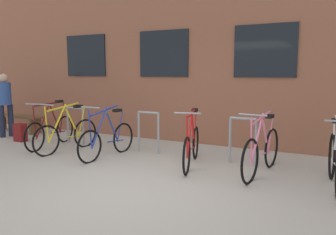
% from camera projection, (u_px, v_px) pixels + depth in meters
% --- Properties ---
extents(ground_plane, '(42.00, 42.00, 0.00)m').
position_uv_depth(ground_plane, '(137.00, 186.00, 5.00)').
color(ground_plane, '#B2ADA0').
extents(storefront_building, '(28.00, 5.25, 6.43)m').
position_uv_depth(storefront_building, '(241.00, 19.00, 9.70)').
color(storefront_building, brown).
rests_on(storefront_building, ground).
extents(bike_rack, '(6.53, 0.05, 0.88)m').
position_uv_depth(bike_rack, '(192.00, 132.00, 6.57)').
color(bike_rack, gray).
rests_on(bike_rack, ground).
extents(bicycle_blue, '(0.44, 1.65, 1.08)m').
position_uv_depth(bicycle_blue, '(107.00, 139.00, 6.67)').
color(bicycle_blue, black).
rests_on(bicycle_blue, ground).
extents(bicycle_red, '(0.57, 1.70, 1.05)m').
position_uv_depth(bicycle_red, '(192.00, 145.00, 6.06)').
color(bicycle_red, black).
rests_on(bicycle_red, ground).
extents(bicycle_pink, '(0.44, 1.79, 1.08)m').
position_uv_depth(bicycle_pink, '(262.00, 151.00, 5.54)').
color(bicycle_pink, black).
rests_on(bicycle_pink, ground).
extents(bicycle_white, '(0.44, 1.79, 1.09)m').
position_uv_depth(bicycle_white, '(336.00, 162.00, 4.85)').
color(bicycle_white, black).
rests_on(bicycle_white, ground).
extents(bicycle_yellow, '(0.44, 1.68, 1.07)m').
position_uv_depth(bicycle_yellow, '(67.00, 134.00, 7.18)').
color(bicycle_yellow, black).
rests_on(bicycle_yellow, ground).
extents(bicycle_maroon, '(0.46, 1.73, 1.06)m').
position_uv_depth(bicycle_maroon, '(51.00, 130.00, 7.64)').
color(bicycle_maroon, black).
rests_on(bicycle_maroon, ground).
extents(wooden_bench, '(1.82, 0.40, 0.47)m').
position_uv_depth(wooden_bench, '(17.00, 119.00, 9.50)').
color(wooden_bench, brown).
rests_on(wooden_bench, ground).
extents(person_by_bench, '(0.32, 0.34, 1.65)m').
position_uv_depth(person_by_bench, '(5.00, 101.00, 8.69)').
color(person_by_bench, '#1E2338').
rests_on(person_by_bench, ground).
extents(backpack, '(0.28, 0.20, 0.44)m').
position_uv_depth(backpack, '(20.00, 133.00, 8.19)').
color(backpack, maroon).
rests_on(backpack, ground).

